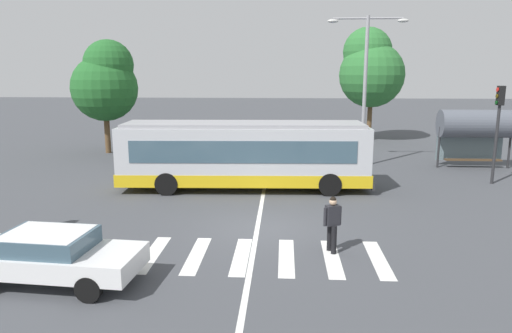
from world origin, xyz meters
name	(u,v)px	position (x,y,z in m)	size (l,w,h in m)	color
ground_plane	(261,229)	(0.00, 0.00, 0.00)	(160.00, 160.00, 0.00)	#424449
city_transit_bus	(244,155)	(-1.03, 5.53, 1.59)	(11.43, 3.06, 3.06)	black
pedestrian_crossing_street	(332,221)	(2.23, -2.00, 0.97)	(0.55, 0.42, 1.72)	black
foreground_sedan	(51,254)	(-5.10, -4.51, 0.77)	(4.63, 2.17, 1.35)	black
parked_car_black	(152,146)	(-7.43, 12.93, 0.77)	(1.88, 4.50, 1.35)	black
parked_car_white	(196,146)	(-4.65, 12.90, 0.77)	(1.96, 4.54, 1.35)	black
parked_car_champagne	(239,147)	(-2.01, 12.92, 0.77)	(1.94, 4.53, 1.35)	black
parked_car_teal	(284,146)	(0.80, 13.40, 0.77)	(1.94, 4.53, 1.35)	black
parked_car_blue	(326,147)	(3.34, 13.06, 0.77)	(1.96, 4.54, 1.35)	black
traffic_light_far_corner	(498,119)	(10.79, 7.24, 3.13)	(0.33, 0.32, 4.66)	#28282B
bus_stop_shelter	(476,125)	(11.34, 11.09, 2.42)	(3.97, 1.54, 3.25)	#28282B
twin_arm_street_lamp	(365,75)	(5.18, 11.07, 5.12)	(4.32, 0.32, 8.24)	#939399
background_tree_left	(106,81)	(-10.78, 14.70, 4.67)	(4.25, 4.25, 7.32)	brown
background_tree_right	(370,68)	(7.29, 21.59, 5.55)	(4.95, 4.95, 8.63)	brown
crosswalk_painted_stripes	(264,257)	(0.22, -2.49, 0.00)	(7.06, 2.86, 0.01)	silver
lane_center_line	(260,211)	(-0.11, 2.00, 0.00)	(0.16, 24.00, 0.01)	silver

